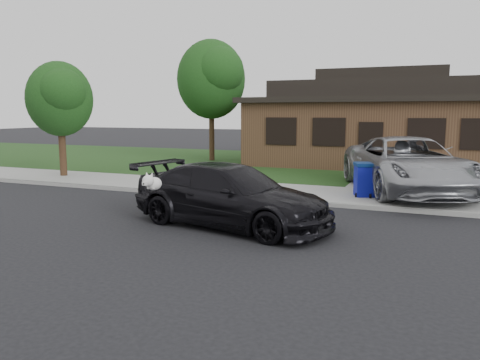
% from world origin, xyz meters
% --- Properties ---
extents(ground, '(120.00, 120.00, 0.00)m').
position_xyz_m(ground, '(0.00, 0.00, 0.00)').
color(ground, black).
rests_on(ground, ground).
extents(sidewalk, '(60.00, 3.00, 0.12)m').
position_xyz_m(sidewalk, '(0.00, 5.00, 0.06)').
color(sidewalk, gray).
rests_on(sidewalk, ground).
extents(curb, '(60.00, 0.12, 0.12)m').
position_xyz_m(curb, '(0.00, 3.50, 0.06)').
color(curb, gray).
rests_on(curb, ground).
extents(lawn, '(60.00, 13.00, 0.13)m').
position_xyz_m(lawn, '(0.00, 13.00, 0.07)').
color(lawn, '#193814').
rests_on(lawn, ground).
extents(driveway, '(4.50, 13.00, 0.14)m').
position_xyz_m(driveway, '(6.00, 10.00, 0.07)').
color(driveway, gray).
rests_on(driveway, ground).
extents(sedan, '(5.39, 3.10, 1.47)m').
position_xyz_m(sedan, '(2.07, 0.34, 0.74)').
color(sedan, black).
rests_on(sedan, ground).
extents(minivan, '(5.10, 6.99, 1.77)m').
position_xyz_m(minivan, '(5.74, 6.19, 1.02)').
color(minivan, '#A2A3A9').
rests_on(minivan, driveway).
extents(recycling_bin, '(0.81, 0.81, 1.05)m').
position_xyz_m(recycling_bin, '(4.60, 4.85, 0.65)').
color(recycling_bin, '#0E139B').
rests_on(recycling_bin, sidewalk).
extents(house, '(12.60, 8.60, 4.65)m').
position_xyz_m(house, '(4.00, 15.00, 2.13)').
color(house, '#422B1C').
rests_on(house, ground).
extents(tree_0, '(3.78, 3.60, 6.34)m').
position_xyz_m(tree_0, '(-4.34, 12.88, 4.48)').
color(tree_0, '#332114').
rests_on(tree_0, ground).
extents(tree_2, '(2.73, 2.60, 4.59)m').
position_xyz_m(tree_2, '(-7.38, 5.11, 3.27)').
color(tree_2, '#332114').
rests_on(tree_2, ground).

